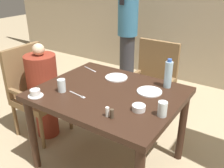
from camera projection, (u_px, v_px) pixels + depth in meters
The scene contains 17 objects.
ground_plane at pixel (109, 161), 2.46m from camera, with size 16.00×16.00×0.00m, color tan.
dining_table at pixel (109, 101), 2.18m from camera, with size 1.21×0.99×0.77m.
chair_left_side at pixel (35, 89), 2.75m from camera, with size 0.49×0.49×0.99m.
diner_in_left_chair at pixel (44, 91), 2.66m from camera, with size 0.32×0.32×1.07m.
chair_far_side at pixel (152, 82), 2.91m from camera, with size 0.49×0.49×0.99m.
standing_host at pixel (128, 27), 3.72m from camera, with size 0.30×0.33×1.75m.
plate_main_left at pixel (116, 77), 2.40m from camera, with size 0.21×0.21×0.01m.
plate_main_right at pixel (149, 91), 2.12m from camera, with size 0.21×0.21×0.01m.
teacup_with_saucer at pixel (35, 93), 2.05m from camera, with size 0.12×0.12×0.06m.
bowl_small at pixel (139, 108), 1.84m from camera, with size 0.10×0.10×0.04m.
water_bottle at pixel (168, 74), 2.17m from camera, with size 0.07×0.07×0.26m.
glass_tall_near at pixel (162, 109), 1.76m from camera, with size 0.07×0.07×0.11m.
glass_tall_mid at pixel (62, 86), 2.12m from camera, with size 0.07×0.07×0.11m.
salt_shaker at pixel (107, 112), 1.76m from camera, with size 0.03×0.03×0.07m.
pepper_shaker at pixel (112, 114), 1.74m from camera, with size 0.03×0.03×0.07m.
fork_beside_plate at pixel (79, 95), 2.07m from camera, with size 0.19×0.04×0.00m.
knife_beside_plate at pixel (91, 69), 2.60m from camera, with size 0.19×0.07×0.00m.
Camera 1 is at (1.09, -1.58, 1.72)m, focal length 40.00 mm.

